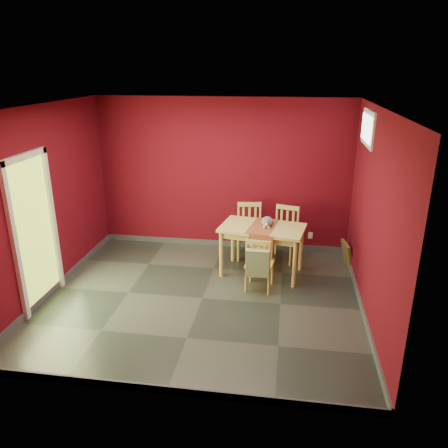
# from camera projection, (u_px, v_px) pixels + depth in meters

# --- Properties ---
(ground) EXTENTS (4.50, 4.50, 0.00)m
(ground) POSITION_uv_depth(u_px,v_px,m) (202.00, 298.00, 6.34)
(ground) COLOR #2D342D
(ground) RESTS_ON ground
(room_shell) EXTENTS (4.50, 4.50, 4.50)m
(room_shell) POSITION_uv_depth(u_px,v_px,m) (202.00, 295.00, 6.33)
(room_shell) COLOR #570813
(room_shell) RESTS_ON ground
(doorway) EXTENTS (0.06, 1.01, 2.13)m
(doorway) POSITION_uv_depth(u_px,v_px,m) (34.00, 227.00, 5.89)
(doorway) COLOR #B7D838
(doorway) RESTS_ON ground
(window) EXTENTS (0.05, 0.90, 0.50)m
(window) POSITION_uv_depth(u_px,v_px,m) (368.00, 128.00, 6.16)
(window) COLOR white
(window) RESTS_ON room_shell
(outlet_plate) EXTENTS (0.08, 0.02, 0.12)m
(outlet_plate) POSITION_uv_depth(u_px,v_px,m) (310.00, 235.00, 7.87)
(outlet_plate) COLOR silver
(outlet_plate) RESTS_ON room_shell
(dining_table) EXTENTS (1.40, 0.97, 0.81)m
(dining_table) POSITION_uv_depth(u_px,v_px,m) (262.00, 233.00, 6.87)
(dining_table) COLOR #DBC766
(dining_table) RESTS_ON ground
(table_runner) EXTENTS (0.50, 0.83, 0.39)m
(table_runner) POSITION_uv_depth(u_px,v_px,m) (262.00, 233.00, 6.74)
(table_runner) COLOR #974A26
(table_runner) RESTS_ON dining_table
(chair_far_left) EXTENTS (0.50, 0.50, 0.95)m
(chair_far_left) POSITION_uv_depth(u_px,v_px,m) (249.00, 230.00, 7.59)
(chair_far_left) COLOR #DBC766
(chair_far_left) RESTS_ON ground
(chair_far_right) EXTENTS (0.54, 0.54, 0.94)m
(chair_far_right) POSITION_uv_depth(u_px,v_px,m) (284.00, 233.00, 7.47)
(chair_far_right) COLOR #DBC766
(chair_far_right) RESTS_ON ground
(chair_near) EXTENTS (0.44, 0.44, 0.85)m
(chair_near) POSITION_uv_depth(u_px,v_px,m) (259.00, 263.00, 6.46)
(chair_near) COLOR #DBC766
(chair_near) RESTS_ON ground
(tote_bag) EXTENTS (0.34, 0.20, 0.47)m
(tote_bag) POSITION_uv_depth(u_px,v_px,m) (257.00, 263.00, 6.23)
(tote_bag) COLOR #87A66A
(tote_bag) RESTS_ON chair_near
(cat) EXTENTS (0.36, 0.42, 0.19)m
(cat) POSITION_uv_depth(u_px,v_px,m) (267.00, 220.00, 6.85)
(cat) COLOR slate
(cat) RESTS_ON table_runner
(picture_frame) EXTENTS (0.20, 0.42, 0.41)m
(picture_frame) POSITION_uv_depth(u_px,v_px,m) (347.00, 254.00, 7.32)
(picture_frame) COLOR brown
(picture_frame) RESTS_ON ground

